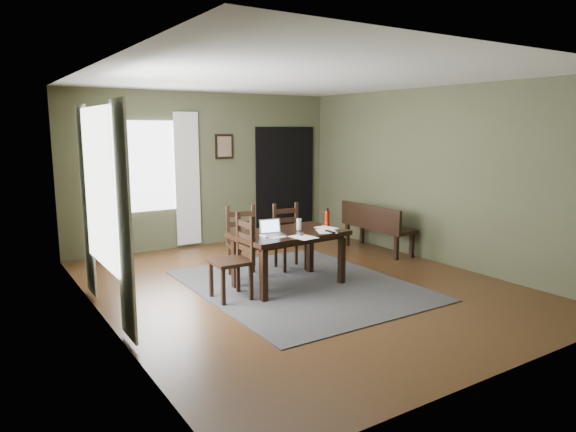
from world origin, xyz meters
TOP-DOWN VIEW (x-y plane):
  - ground at (0.00, 0.00)m, footprint 5.00×6.00m
  - room_shell at (0.00, 0.00)m, footprint 5.02×6.02m
  - rug at (0.00, 0.00)m, footprint 2.60×3.20m
  - dining_table at (-0.13, 0.07)m, footprint 1.50×0.96m
  - chair_end at (-0.97, -0.00)m, footprint 0.47×0.46m
  - chair_back_left at (-0.43, 0.78)m, footprint 0.52×0.52m
  - chair_back_right at (0.34, 0.80)m, footprint 0.48×0.48m
  - bench at (2.15, 0.90)m, footprint 0.46×1.43m
  - laptop at (-0.42, 0.03)m, footprint 0.32×0.26m
  - computer_mouse at (-0.13, -0.19)m, footprint 0.06×0.09m
  - tv_remote at (0.29, -0.26)m, footprint 0.06×0.18m
  - drinking_glass at (0.06, 0.12)m, footprint 0.09×0.09m
  - water_bottle at (0.54, 0.14)m, footprint 0.09×0.09m
  - paper_a at (-0.45, -0.07)m, footprint 0.25×0.31m
  - paper_b at (0.29, -0.18)m, footprint 0.35×0.38m
  - paper_d at (0.43, 0.01)m, footprint 0.25×0.31m
  - paper_e at (-0.17, -0.32)m, footprint 0.29×0.35m
  - window_left at (-2.47, 0.20)m, footprint 0.01×1.30m
  - window_back at (-1.00, 2.97)m, footprint 1.00×0.01m
  - curtain_left_near at (-2.44, -0.62)m, footprint 0.03×0.48m
  - curtain_left_far at (-2.44, 1.02)m, footprint 0.03×0.48m
  - curtain_back_left at (-1.62, 2.94)m, footprint 0.44×0.03m
  - curtain_back_right at (-0.38, 2.94)m, footprint 0.44×0.03m
  - framed_picture at (0.35, 2.97)m, footprint 0.34×0.03m
  - doorway_back at (1.65, 2.97)m, footprint 1.30×0.03m

SIDE VIEW (x-z plane):
  - ground at x=0.00m, z-range -0.01..0.00m
  - rug at x=0.00m, z-range 0.00..0.01m
  - chair_back_right at x=0.34m, z-range -0.01..0.95m
  - bench at x=2.15m, z-range 0.08..0.88m
  - chair_back_left at x=-0.43m, z-range -0.01..0.98m
  - chair_end at x=-0.97m, z-range -0.01..1.03m
  - dining_table at x=-0.13m, z-range 0.28..1.01m
  - paper_a at x=-0.45m, z-range 0.74..0.74m
  - paper_d at x=0.43m, z-range 0.74..0.74m
  - paper_b at x=0.29m, z-range 0.74..0.74m
  - paper_e at x=-0.17m, z-range 0.74..0.74m
  - tv_remote at x=0.29m, z-range 0.74..0.76m
  - computer_mouse at x=-0.13m, z-range 0.74..0.77m
  - laptop at x=-0.42m, z-range 0.69..0.89m
  - drinking_glass at x=0.06m, z-range 0.74..0.88m
  - water_bottle at x=0.54m, z-range 0.73..0.97m
  - doorway_back at x=1.65m, z-range 0.00..2.10m
  - curtain_left_near at x=-2.44m, z-range 0.05..2.35m
  - curtain_left_far at x=-2.44m, z-range 0.05..2.35m
  - curtain_back_left at x=-1.62m, z-range 0.05..2.35m
  - curtain_back_right at x=-0.38m, z-range 0.05..2.35m
  - window_left at x=-2.47m, z-range 0.60..2.30m
  - window_back at x=-1.00m, z-range 0.70..2.20m
  - framed_picture at x=0.35m, z-range 1.53..1.97m
  - room_shell at x=0.00m, z-range 0.45..3.16m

